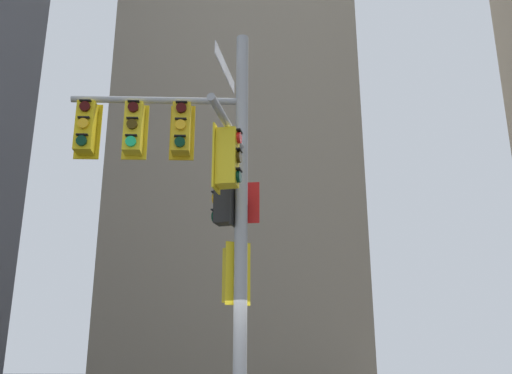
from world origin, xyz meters
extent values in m
cylinder|color=#9EA0A3|center=(0.00, 0.00, 3.89)|extent=(0.24, 0.24, 7.78)
cylinder|color=#9EA0A3|center=(-1.64, -0.26, 6.35)|extent=(3.30, 0.66, 0.13)
cylinder|color=#9EA0A3|center=(-0.07, -1.12, 5.36)|extent=(0.27, 2.24, 0.13)
cube|color=gold|center=(-1.18, 0.00, 5.75)|extent=(0.48, 0.11, 1.14)
cube|color=gold|center=(-1.15, -0.18, 5.75)|extent=(0.39, 0.39, 1.00)
cylinder|color=#360605|center=(-1.11, -0.38, 6.10)|extent=(0.21, 0.09, 0.20)
cube|color=black|center=(-1.11, -0.39, 6.22)|extent=(0.23, 0.11, 0.02)
cylinder|color=yellow|center=(-1.11, -0.38, 5.75)|extent=(0.21, 0.09, 0.20)
cube|color=black|center=(-1.11, -0.39, 5.87)|extent=(0.23, 0.11, 0.02)
cylinder|color=#06311C|center=(-1.11, -0.38, 5.40)|extent=(0.21, 0.09, 0.20)
cube|color=black|center=(-1.11, -0.39, 5.52)|extent=(0.23, 0.11, 0.02)
cube|color=yellow|center=(-2.08, -0.14, 5.75)|extent=(0.48, 0.11, 1.14)
cube|color=yellow|center=(-2.05, -0.33, 5.75)|extent=(0.39, 0.39, 1.00)
cylinder|color=#360605|center=(-2.02, -0.53, 6.10)|extent=(0.21, 0.09, 0.20)
cube|color=black|center=(-2.01, -0.53, 6.22)|extent=(0.23, 0.11, 0.02)
cylinder|color=#3C2C06|center=(-2.02, -0.53, 5.75)|extent=(0.21, 0.09, 0.20)
cube|color=black|center=(-2.01, -0.53, 5.87)|extent=(0.23, 0.11, 0.02)
cylinder|color=#19C672|center=(-2.02, -0.53, 5.40)|extent=(0.21, 0.09, 0.20)
cube|color=black|center=(-2.01, -0.53, 5.52)|extent=(0.23, 0.11, 0.02)
cube|color=yellow|center=(-2.98, -0.29, 5.75)|extent=(0.48, 0.11, 1.14)
cube|color=yellow|center=(-2.95, -0.47, 5.75)|extent=(0.39, 0.39, 1.00)
cylinder|color=#360605|center=(-2.92, -0.67, 6.10)|extent=(0.21, 0.09, 0.20)
cube|color=black|center=(-2.92, -0.68, 6.22)|extent=(0.23, 0.11, 0.02)
cylinder|color=yellow|center=(-2.92, -0.67, 5.75)|extent=(0.21, 0.09, 0.20)
cube|color=black|center=(-2.92, -0.68, 5.87)|extent=(0.23, 0.11, 0.02)
cylinder|color=#06311C|center=(-2.92, -0.67, 5.40)|extent=(0.21, 0.09, 0.20)
cube|color=black|center=(-2.92, -0.68, 5.52)|extent=(0.23, 0.11, 0.02)
cube|color=yellow|center=(-0.26, -1.10, 4.76)|extent=(0.06, 0.48, 1.14)
cube|color=yellow|center=(-0.07, -1.12, 4.76)|extent=(0.36, 0.36, 1.00)
cylinder|color=red|center=(0.13, -1.13, 5.11)|extent=(0.07, 0.20, 0.20)
cube|color=black|center=(0.13, -1.13, 5.23)|extent=(0.09, 0.22, 0.02)
cylinder|color=#3C2C06|center=(0.13, -1.13, 4.76)|extent=(0.07, 0.20, 0.20)
cube|color=black|center=(0.13, -1.13, 4.88)|extent=(0.09, 0.22, 0.02)
cylinder|color=#06311C|center=(0.13, -1.13, 4.41)|extent=(0.07, 0.20, 0.20)
cube|color=black|center=(0.13, -1.13, 4.53)|extent=(0.09, 0.22, 0.02)
cube|color=black|center=(-0.13, 0.02, 4.40)|extent=(0.11, 0.48, 1.14)
cube|color=black|center=(-0.32, 0.05, 4.40)|extent=(0.39, 0.39, 1.00)
cylinder|color=#360605|center=(-0.51, 0.09, 4.75)|extent=(0.09, 0.21, 0.20)
cube|color=black|center=(-0.52, 0.09, 4.87)|extent=(0.11, 0.23, 0.02)
cylinder|color=yellow|center=(-0.51, 0.09, 4.40)|extent=(0.09, 0.21, 0.20)
cube|color=black|center=(-0.52, 0.09, 4.52)|extent=(0.11, 0.23, 0.02)
cylinder|color=#06311C|center=(-0.51, 0.09, 4.05)|extent=(0.09, 0.21, 0.20)
cube|color=black|center=(-0.52, 0.09, 4.17)|extent=(0.11, 0.23, 0.02)
cube|color=yellow|center=(-0.07, 0.11, 2.99)|extent=(0.43, 0.27, 1.14)
cube|color=yellow|center=(-0.16, 0.27, 2.99)|extent=(0.47, 0.47, 1.00)
cylinder|color=#360605|center=(-0.27, 0.45, 3.34)|extent=(0.20, 0.15, 0.20)
cube|color=black|center=(-0.27, 0.45, 3.46)|extent=(0.23, 0.17, 0.02)
cylinder|color=yellow|center=(-0.27, 0.45, 2.99)|extent=(0.20, 0.15, 0.20)
cube|color=black|center=(-0.27, 0.45, 3.11)|extent=(0.23, 0.17, 0.02)
cylinder|color=#06311C|center=(-0.27, 0.45, 2.64)|extent=(0.20, 0.15, 0.20)
cube|color=black|center=(-0.27, 0.45, 2.76)|extent=(0.23, 0.17, 0.02)
cube|color=white|center=(-0.35, 0.02, 7.10)|extent=(0.09, 1.71, 0.28)
cube|color=#19479E|center=(-0.35, 0.02, 7.10)|extent=(0.09, 1.67, 0.24)
cube|color=red|center=(-0.01, 0.22, 4.34)|extent=(0.64, 0.03, 0.80)
cube|color=white|center=(-0.01, 0.22, 4.34)|extent=(0.60, 0.03, 0.76)
camera|label=1|loc=(1.52, -9.89, 1.47)|focal=39.37mm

